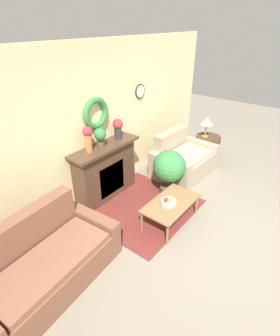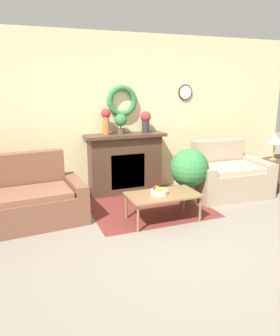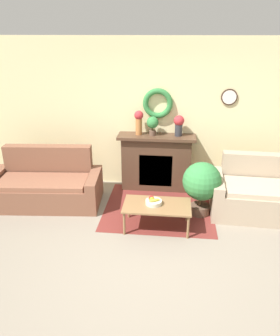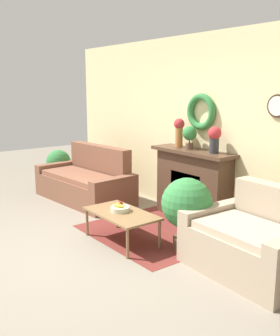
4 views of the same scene
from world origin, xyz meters
TOP-DOWN VIEW (x-y plane):
  - ground_plane at (0.00, 0.00)m, footprint 16.00×16.00m
  - floor_rug at (0.07, 1.53)m, footprint 1.80×1.66m
  - wall_back at (0.00, 2.49)m, footprint 6.80×0.16m
  - fireplace at (-0.03, 2.29)m, footprint 1.39×0.41m
  - couch_left at (-1.88, 1.54)m, footprint 1.93×1.03m
  - loveseat_right at (1.58, 1.59)m, footprint 1.35×1.00m
  - coffee_table at (0.07, 0.93)m, footprint 1.00×0.56m
  - fruit_bowl at (0.01, 0.95)m, footprint 0.25×0.25m
  - side_table_by_loveseat at (2.64, 1.52)m, footprint 0.59×0.59m
  - table_lamp at (2.57, 1.58)m, footprint 0.27×0.27m
  - vase_on_mantel_left at (-0.35, 2.29)m, footprint 0.16×0.16m
  - vase_on_mantel_right at (0.35, 2.29)m, footprint 0.18×0.18m
  - potted_plant_on_mantel at (-0.11, 2.27)m, footprint 0.21×0.21m
  - potted_plant_floor_by_loveseat at (0.74, 1.41)m, footprint 0.61×0.61m

SIDE VIEW (x-z plane):
  - ground_plane at x=0.00m, z-range 0.00..0.00m
  - floor_rug at x=0.07m, z-range 0.00..0.01m
  - side_table_by_loveseat at x=2.64m, z-range 0.00..0.53m
  - couch_left at x=-1.88m, z-range -0.15..0.78m
  - loveseat_right at x=1.58m, z-range -0.13..0.77m
  - coffee_table at x=0.07m, z-range 0.16..0.55m
  - fruit_bowl at x=0.01m, z-range 0.37..0.49m
  - fireplace at x=-0.03m, z-range 0.01..1.05m
  - potted_plant_floor_by_loveseat at x=0.74m, z-range 0.11..1.00m
  - table_lamp at x=2.57m, z-range 0.67..1.14m
  - vase_on_mantel_right at x=0.35m, z-range 1.08..1.44m
  - potted_plant_on_mantel at x=-0.11m, z-range 1.09..1.43m
  - vase_on_mantel_left at x=-0.35m, z-range 1.08..1.52m
  - wall_back at x=0.00m, z-range 0.01..2.71m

